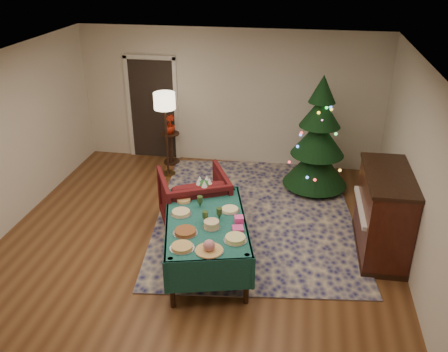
% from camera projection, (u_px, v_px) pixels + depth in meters
% --- Properties ---
extents(room_shell, '(7.00, 7.00, 7.00)m').
position_uv_depth(room_shell, '(187.00, 174.00, 6.23)').
color(room_shell, '#593319').
rests_on(room_shell, ground).
extents(doorway, '(1.08, 0.04, 2.16)m').
position_uv_depth(doorway, '(152.00, 107.00, 9.67)').
color(doorway, black).
rests_on(doorway, ground).
extents(rug, '(3.70, 4.56, 0.02)m').
position_uv_depth(rug, '(255.00, 214.00, 7.94)').
color(rug, '#14164E').
rests_on(rug, ground).
extents(buffet_table, '(1.53, 2.09, 0.73)m').
position_uv_depth(buffet_table, '(206.00, 229.00, 6.46)').
color(buffet_table, black).
rests_on(buffet_table, ground).
extents(platter_0, '(0.31, 0.31, 0.05)m').
position_uv_depth(platter_0, '(182.00, 247.00, 5.78)').
color(platter_0, silver).
rests_on(platter_0, buffet_table).
extents(platter_1, '(0.35, 0.35, 0.16)m').
position_uv_depth(platter_1, '(209.00, 247.00, 5.70)').
color(platter_1, silver).
rests_on(platter_1, buffet_table).
extents(platter_2, '(0.30, 0.30, 0.06)m').
position_uv_depth(platter_2, '(235.00, 239.00, 5.93)').
color(platter_2, silver).
rests_on(platter_2, buffet_table).
extents(platter_3, '(0.32, 0.32, 0.05)m').
position_uv_depth(platter_3, '(185.00, 232.00, 6.08)').
color(platter_3, silver).
rests_on(platter_3, buffet_table).
extents(platter_4, '(0.24, 0.24, 0.10)m').
position_uv_depth(platter_4, '(211.00, 224.00, 6.19)').
color(platter_4, silver).
rests_on(platter_4, buffet_table).
extents(platter_5, '(0.29, 0.29, 0.05)m').
position_uv_depth(platter_5, '(181.00, 213.00, 6.51)').
color(platter_5, silver).
rests_on(platter_5, buffet_table).
extents(platter_6, '(0.27, 0.27, 0.04)m').
position_uv_depth(platter_6, '(230.00, 210.00, 6.59)').
color(platter_6, silver).
rests_on(platter_6, buffet_table).
extents(platter_7, '(0.23, 0.23, 0.04)m').
position_uv_depth(platter_7, '(184.00, 200.00, 6.84)').
color(platter_7, silver).
rests_on(platter_7, buffet_table).
extents(goblet_0, '(0.08, 0.08, 0.17)m').
position_uv_depth(goblet_0, '(200.00, 201.00, 6.66)').
color(goblet_0, '#2D471E').
rests_on(goblet_0, buffet_table).
extents(goblet_1, '(0.08, 0.08, 0.17)m').
position_uv_depth(goblet_1, '(219.00, 213.00, 6.36)').
color(goblet_1, '#2D471E').
rests_on(goblet_1, buffet_table).
extents(goblet_2, '(0.08, 0.08, 0.17)m').
position_uv_depth(goblet_2, '(205.00, 217.00, 6.28)').
color(goblet_2, '#2D471E').
rests_on(goblet_2, buffet_table).
extents(napkin_stack, '(0.18, 0.18, 0.04)m').
position_uv_depth(napkin_stack, '(238.00, 229.00, 6.15)').
color(napkin_stack, '#E43F8E').
rests_on(napkin_stack, buffet_table).
extents(gift_box, '(0.14, 0.14, 0.10)m').
position_uv_depth(gift_box, '(239.00, 220.00, 6.29)').
color(gift_box, '#FB45A6').
rests_on(gift_box, buffet_table).
extents(centerpiece, '(0.26, 0.26, 0.30)m').
position_uv_depth(centerpiece, '(204.00, 186.00, 6.99)').
color(centerpiece, '#1E4C1E').
rests_on(centerpiece, buffet_table).
extents(armchair, '(1.30, 1.27, 1.02)m').
position_uv_depth(armchair, '(194.00, 197.00, 7.42)').
color(armchair, '#4E1012').
rests_on(armchair, ground).
extents(floor_lamp, '(0.40, 0.40, 1.65)m').
position_uv_depth(floor_lamp, '(165.00, 106.00, 8.71)').
color(floor_lamp, '#A57F3F').
rests_on(floor_lamp, ground).
extents(side_table, '(0.37, 0.37, 0.65)m').
position_uv_depth(side_table, '(171.00, 148.00, 9.70)').
color(side_table, black).
rests_on(side_table, ground).
extents(potted_plant, '(0.21, 0.37, 0.21)m').
position_uv_depth(potted_plant, '(170.00, 128.00, 9.51)').
color(potted_plant, '#A41E0B').
rests_on(potted_plant, side_table).
extents(christmas_tree, '(1.40, 1.40, 2.13)m').
position_uv_depth(christmas_tree, '(318.00, 140.00, 8.39)').
color(christmas_tree, black).
rests_on(christmas_tree, ground).
extents(piano, '(0.70, 1.46, 1.25)m').
position_uv_depth(piano, '(383.00, 214.00, 6.75)').
color(piano, black).
rests_on(piano, ground).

